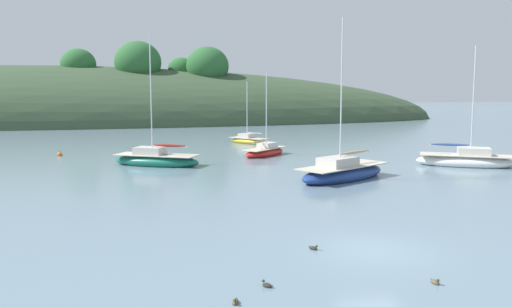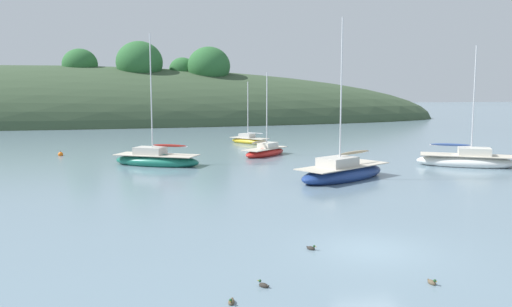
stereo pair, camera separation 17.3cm
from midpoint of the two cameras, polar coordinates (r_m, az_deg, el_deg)
The scene contains 13 objects.
ground_plane at distance 20.16m, azimuth 12.79°, elevation -10.20°, with size 400.00×400.00×0.00m, color slate.
far_shoreline_hill at distance 100.00m, azimuth -21.93°, elevation 3.16°, with size 150.00×36.00×24.12m.
sailboat_black_sloop at distance 41.69m, azimuth -10.66°, elevation -0.67°, with size 7.31×5.46×10.40m.
sailboat_orange_cutter at distance 35.01m, azimuth 9.54°, elevation -2.04°, with size 7.92×6.10×10.70m.
sailboat_grey_yawl at distance 57.68m, azimuth -0.64°, elevation 1.44°, with size 4.33×4.87×6.89m.
sailboat_red_portside at distance 43.60m, azimuth 21.98°, elevation -0.71°, with size 7.54×5.81×9.42m.
sailboat_blue_center at distance 47.00m, azimuth 1.12°, elevation 0.21°, with size 5.21×5.05×7.59m.
mooring_buoy_inner at distance 41.20m, azimuth 7.32°, elevation -1.13°, with size 0.44×0.44×0.54m.
mooring_buoy_outer at distance 49.93m, azimuth -20.36°, elevation -0.09°, with size 0.44×0.44×0.54m.
duck_lone_right at distance 19.84m, azimuth 6.26°, elevation -10.18°, with size 0.34×0.39×0.24m.
duck_lone_left at distance 15.10m, azimuth -2.35°, elevation -15.79°, with size 0.27×0.42×0.24m.
duck_straggler at distance 17.34m, azimuth 18.84°, elevation -13.10°, with size 0.20×0.43×0.24m.
duck_lead at distance 16.24m, azimuth 1.14°, elevation -14.11°, with size 0.35×0.38×0.24m.
Camera 2 is at (-8.24, -17.41, 5.90)m, focal length 36.84 mm.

